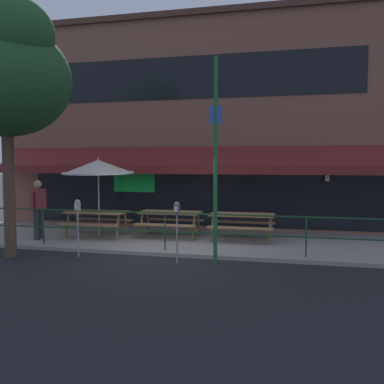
{
  "coord_description": "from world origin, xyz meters",
  "views": [
    {
      "loc": [
        3.18,
        -9.94,
        2.32
      ],
      "look_at": [
        0.39,
        1.6,
        1.5
      ],
      "focal_mm": 40.0,
      "sensor_mm": 36.0,
      "label": 1
    }
  ],
  "objects_px": {
    "picnic_table_left": "(97,216)",
    "parking_meter_near": "(78,211)",
    "picnic_table_right": "(242,219)",
    "patio_umbrella_left": "(98,167)",
    "picnic_table_centre": "(170,217)",
    "parking_meter_far": "(177,214)",
    "pedestrian_walking": "(38,206)",
    "street_tree_curbside": "(7,73)",
    "street_sign_pole": "(216,159)"
  },
  "relations": [
    {
      "from": "patio_umbrella_left",
      "to": "street_sign_pole",
      "type": "height_order",
      "value": "street_sign_pole"
    },
    {
      "from": "picnic_table_left",
      "to": "picnic_table_centre",
      "type": "xyz_separation_m",
      "value": [
        2.16,
        0.46,
        0.0
      ]
    },
    {
      "from": "picnic_table_left",
      "to": "parking_meter_near",
      "type": "bearing_deg",
      "value": -74.91
    },
    {
      "from": "street_sign_pole",
      "to": "picnic_table_centre",
      "type": "bearing_deg",
      "value": 124.95
    },
    {
      "from": "parking_meter_near",
      "to": "picnic_table_right",
      "type": "bearing_deg",
      "value": 35.74
    },
    {
      "from": "picnic_table_left",
      "to": "pedestrian_walking",
      "type": "distance_m",
      "value": 1.68
    },
    {
      "from": "pedestrian_walking",
      "to": "street_sign_pole",
      "type": "xyz_separation_m",
      "value": [
        5.44,
        -1.39,
        1.34
      ]
    },
    {
      "from": "picnic_table_right",
      "to": "street_tree_curbside",
      "type": "distance_m",
      "value": 7.13
    },
    {
      "from": "parking_meter_near",
      "to": "parking_meter_far",
      "type": "distance_m",
      "value": 2.53
    },
    {
      "from": "picnic_table_left",
      "to": "parking_meter_far",
      "type": "height_order",
      "value": "parking_meter_far"
    },
    {
      "from": "picnic_table_right",
      "to": "parking_meter_far",
      "type": "distance_m",
      "value": 2.99
    },
    {
      "from": "pedestrian_walking",
      "to": "parking_meter_far",
      "type": "relative_size",
      "value": 1.2
    },
    {
      "from": "picnic_table_centre",
      "to": "pedestrian_walking",
      "type": "height_order",
      "value": "pedestrian_walking"
    },
    {
      "from": "picnic_table_centre",
      "to": "patio_umbrella_left",
      "type": "height_order",
      "value": "patio_umbrella_left"
    },
    {
      "from": "parking_meter_far",
      "to": "pedestrian_walking",
      "type": "bearing_deg",
      "value": 161.8
    },
    {
      "from": "pedestrian_walking",
      "to": "picnic_table_left",
      "type": "bearing_deg",
      "value": 29.74
    },
    {
      "from": "parking_meter_near",
      "to": "street_tree_curbside",
      "type": "relative_size",
      "value": 0.23
    },
    {
      "from": "parking_meter_near",
      "to": "street_tree_curbside",
      "type": "height_order",
      "value": "street_tree_curbside"
    },
    {
      "from": "picnic_table_left",
      "to": "patio_umbrella_left",
      "type": "height_order",
      "value": "patio_umbrella_left"
    },
    {
      "from": "patio_umbrella_left",
      "to": "pedestrian_walking",
      "type": "bearing_deg",
      "value": -145.94
    },
    {
      "from": "picnic_table_right",
      "to": "pedestrian_walking",
      "type": "distance_m",
      "value": 5.88
    },
    {
      "from": "picnic_table_left",
      "to": "street_tree_curbside",
      "type": "distance_m",
      "value": 4.7
    },
    {
      "from": "patio_umbrella_left",
      "to": "street_sign_pole",
      "type": "xyz_separation_m",
      "value": [
        4.02,
        -2.35,
        0.22
      ]
    },
    {
      "from": "street_tree_curbside",
      "to": "patio_umbrella_left",
      "type": "bearing_deg",
      "value": 72.25
    },
    {
      "from": "picnic_table_centre",
      "to": "parking_meter_far",
      "type": "distance_m",
      "value": 2.98
    },
    {
      "from": "picnic_table_left",
      "to": "parking_meter_near",
      "type": "xyz_separation_m",
      "value": [
        0.61,
        -2.27,
        0.44
      ]
    },
    {
      "from": "picnic_table_centre",
      "to": "street_sign_pole",
      "type": "height_order",
      "value": "street_sign_pole"
    },
    {
      "from": "picnic_table_left",
      "to": "parking_meter_far",
      "type": "distance_m",
      "value": 3.93
    },
    {
      "from": "pedestrian_walking",
      "to": "street_sign_pole",
      "type": "distance_m",
      "value": 5.78
    },
    {
      "from": "patio_umbrella_left",
      "to": "pedestrian_walking",
      "type": "xyz_separation_m",
      "value": [
        -1.43,
        -0.97,
        -1.12
      ]
    },
    {
      "from": "picnic_table_right",
      "to": "patio_umbrella_left",
      "type": "bearing_deg",
      "value": -176.76
    },
    {
      "from": "picnic_table_left",
      "to": "picnic_table_centre",
      "type": "relative_size",
      "value": 1.0
    },
    {
      "from": "pedestrian_walking",
      "to": "parking_meter_near",
      "type": "relative_size",
      "value": 1.2
    },
    {
      "from": "parking_meter_near",
      "to": "street_sign_pole",
      "type": "distance_m",
      "value": 3.63
    },
    {
      "from": "parking_meter_far",
      "to": "street_sign_pole",
      "type": "height_order",
      "value": "street_sign_pole"
    },
    {
      "from": "street_tree_curbside",
      "to": "picnic_table_centre",
      "type": "bearing_deg",
      "value": 45.87
    },
    {
      "from": "street_tree_curbside",
      "to": "pedestrian_walking",
      "type": "bearing_deg",
      "value": 105.12
    },
    {
      "from": "picnic_table_right",
      "to": "street_sign_pole",
      "type": "relative_size",
      "value": 0.38
    },
    {
      "from": "picnic_table_left",
      "to": "parking_meter_far",
      "type": "xyz_separation_m",
      "value": [
        3.14,
        -2.32,
        0.44
      ]
    },
    {
      "from": "parking_meter_far",
      "to": "street_sign_pole",
      "type": "distance_m",
      "value": 1.53
    },
    {
      "from": "pedestrian_walking",
      "to": "parking_meter_far",
      "type": "distance_m",
      "value": 4.81
    },
    {
      "from": "patio_umbrella_left",
      "to": "street_tree_curbside",
      "type": "height_order",
      "value": "street_tree_curbside"
    },
    {
      "from": "pedestrian_walking",
      "to": "street_tree_curbside",
      "type": "relative_size",
      "value": 0.28
    },
    {
      "from": "picnic_table_right",
      "to": "pedestrian_walking",
      "type": "xyz_separation_m",
      "value": [
        -5.74,
        -1.21,
        0.35
      ]
    },
    {
      "from": "picnic_table_right",
      "to": "parking_meter_far",
      "type": "height_order",
      "value": "parking_meter_far"
    },
    {
      "from": "picnic_table_left",
      "to": "patio_umbrella_left",
      "type": "bearing_deg",
      "value": 90.0
    },
    {
      "from": "picnic_table_right",
      "to": "parking_meter_far",
      "type": "xyz_separation_m",
      "value": [
        -1.17,
        -2.71,
        0.44
      ]
    },
    {
      "from": "parking_meter_near",
      "to": "picnic_table_left",
      "type": "bearing_deg",
      "value": 105.09
    },
    {
      "from": "parking_meter_far",
      "to": "street_tree_curbside",
      "type": "height_order",
      "value": "street_tree_curbside"
    },
    {
      "from": "patio_umbrella_left",
      "to": "parking_meter_far",
      "type": "height_order",
      "value": "patio_umbrella_left"
    }
  ]
}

